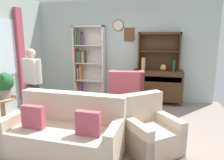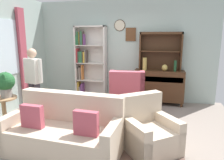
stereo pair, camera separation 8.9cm
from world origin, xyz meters
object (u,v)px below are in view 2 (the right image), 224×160
(vase_round, at_px, (165,68))
(bottle_wine, at_px, (175,66))
(bookshelf, at_px, (88,63))
(armchair_floral, at_px, (148,133))
(couch_floral, at_px, (65,133))
(sideboard, at_px, (159,85))
(sideboard_hutch, at_px, (161,46))
(plant_stand, at_px, (4,109))
(person_reading, at_px, (34,79))
(coffee_table, at_px, (85,114))
(vase_tall, at_px, (145,64))
(book_stack, at_px, (80,109))
(wingback_chair, at_px, (127,98))
(potted_plant_large, at_px, (5,83))

(vase_round, distance_m, bottle_wine, 0.27)
(bookshelf, distance_m, armchair_floral, 3.29)
(couch_floral, bearing_deg, bottle_wine, 56.92)
(sideboard, height_order, vase_round, vase_round)
(sideboard_hutch, relative_size, vase_round, 6.47)
(plant_stand, bearing_deg, armchair_floral, -3.76)
(couch_floral, bearing_deg, person_reading, 138.55)
(plant_stand, relative_size, person_reading, 0.40)
(bookshelf, relative_size, coffee_table, 2.62)
(armchair_floral, bearing_deg, vase_round, 84.41)
(bookshelf, bearing_deg, armchair_floral, -52.95)
(sideboard_hutch, distance_m, person_reading, 3.28)
(bottle_wine, bearing_deg, vase_tall, 179.34)
(couch_floral, bearing_deg, coffee_table, 84.71)
(bottle_wine, distance_m, book_stack, 2.79)
(person_reading, bearing_deg, bottle_wine, 28.75)
(wingback_chair, height_order, person_reading, person_reading)
(vase_round, height_order, book_stack, vase_round)
(sideboard_hutch, xyz_separation_m, book_stack, (-1.42, -2.22, -1.12))
(vase_round, xyz_separation_m, wingback_chair, (-0.84, -0.87, -0.62))
(vase_tall, relative_size, bottle_wine, 1.17)
(coffee_table, xyz_separation_m, book_stack, (-0.10, -0.02, 0.09))
(bookshelf, height_order, armchair_floral, bookshelf)
(armchair_floral, height_order, plant_stand, armchair_floral)
(sideboard, relative_size, vase_round, 7.65)
(wingback_chair, distance_m, potted_plant_large, 2.63)
(vase_tall, height_order, plant_stand, vase_tall)
(plant_stand, xyz_separation_m, coffee_table, (1.65, 0.19, -0.03))
(vase_tall, height_order, vase_round, vase_tall)
(person_reading, xyz_separation_m, book_stack, (1.20, -0.37, -0.46))
(wingback_chair, relative_size, plant_stand, 1.69)
(sideboard, xyz_separation_m, potted_plant_large, (-2.93, -2.24, 0.41))
(couch_floral, xyz_separation_m, plant_stand, (-1.58, 0.55, 0.07))
(plant_stand, bearing_deg, sideboard_hutch, 38.75)
(sideboard_hutch, xyz_separation_m, armchair_floral, (-0.11, -2.58, -1.27))
(armchair_floral, distance_m, person_reading, 2.69)
(vase_round, distance_m, potted_plant_large, 3.75)
(armchair_floral, xyz_separation_m, potted_plant_large, (-2.82, 0.23, 0.63))
(plant_stand, bearing_deg, bottle_wine, 33.05)
(potted_plant_large, distance_m, person_reading, 0.58)
(sideboard, bearing_deg, bottle_wine, -12.89)
(sideboard, bearing_deg, potted_plant_large, -142.60)
(sideboard, relative_size, coffee_table, 1.63)
(coffee_table, bearing_deg, potted_plant_large, -174.76)
(armchair_floral, distance_m, book_stack, 1.37)
(sideboard, xyz_separation_m, wingback_chair, (-0.71, -0.94, -0.13))
(sideboard_hutch, relative_size, person_reading, 0.71)
(sideboard_hutch, relative_size, armchair_floral, 1.02)
(sideboard_hutch, bearing_deg, bookshelf, -179.35)
(bottle_wine, bearing_deg, wingback_chair, -142.31)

